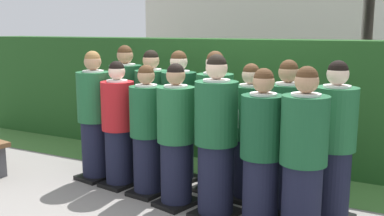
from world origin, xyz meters
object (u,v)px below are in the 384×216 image
Objects in this scene: student_rear_row_3 at (215,125)px; student_rear_row_5 at (286,140)px; student_front_row_5 at (262,155)px; student_front_row_6 at (303,161)px; student_rear_row_0 at (126,110)px; student_in_red_blazer at (118,128)px; student_front_row_4 at (216,141)px; student_front_row_3 at (176,139)px; student_rear_row_6 at (334,147)px; student_front_row_0 at (95,119)px; student_rear_row_2 at (179,120)px; student_rear_row_1 at (152,116)px; student_front_row_2 at (147,134)px; student_rear_row_4 at (250,136)px.

student_rear_row_3 reaches higher than student_rear_row_5.
student_front_row_6 reaches higher than student_front_row_5.
student_front_row_6 is 0.95× the size of student_rear_row_0.
student_rear_row_3 is (1.11, 0.42, 0.06)m from student_in_red_blazer.
student_front_row_4 reaches higher than student_rear_row_5.
student_front_row_3 is 0.96× the size of student_rear_row_6.
student_front_row_4 is 1.07× the size of student_front_row_5.
student_rear_row_2 is at bearing 22.17° from student_front_row_0.
student_rear_row_0 is (-1.30, 0.88, 0.07)m from student_front_row_3.
student_front_row_6 is 0.75m from student_rear_row_5.
student_in_red_blazer is 0.99× the size of student_front_row_5.
student_front_row_4 is at bearing -10.62° from student_front_row_0.
student_front_row_0 is 0.59m from student_rear_row_0.
student_in_red_blazer is 0.92× the size of student_front_row_4.
student_rear_row_1 reaches higher than student_front_row_6.
student_rear_row_2 is at bearing 40.39° from student_in_red_blazer.
student_front_row_3 is (0.47, -0.13, 0.02)m from student_front_row_2.
student_front_row_4 is at bearing -41.42° from student_rear_row_2.
student_front_row_0 is 2.04m from student_rear_row_4.
student_front_row_2 is 0.48m from student_front_row_3.
student_rear_row_1 reaches higher than student_in_red_blazer.
student_rear_row_3 is 0.94m from student_rear_row_5.
student_rear_row_4 is at bearing 118.96° from student_front_row_5.
student_rear_row_6 is (2.41, -0.41, -0.01)m from student_rear_row_1.
student_rear_row_3 is at bearing -9.61° from student_rear_row_0.
student_rear_row_2 reaches higher than student_rear_row_4.
student_front_row_4 reaches higher than student_front_row_5.
student_front_row_6 is (0.93, -0.15, -0.03)m from student_front_row_4.
student_front_row_6 is 1.08m from student_rear_row_4.
student_rear_row_2 is at bearing -10.45° from student_rear_row_0.
student_in_red_blazer is 1.47m from student_front_row_4.
student_rear_row_5 is (-0.35, 0.66, 0.00)m from student_front_row_6.
student_front_row_2 is at bearing -9.92° from student_front_row_0.
student_rear_row_1 is at bearing 170.16° from student_rear_row_5.
student_front_row_3 is at bearing 172.23° from student_front_row_5.
student_rear_row_4 is 0.96× the size of student_rear_row_5.
student_front_row_2 is 0.58m from student_rear_row_2.
student_front_row_0 is 2.47m from student_rear_row_5.
student_front_row_2 is 1.12m from student_rear_row_0.
student_rear_row_1 is (0.49, -0.10, -0.02)m from student_rear_row_0.
student_front_row_2 is 0.89× the size of student_rear_row_0.
student_rear_row_5 is (1.09, 0.45, 0.02)m from student_front_row_3.
student_rear_row_5 is at bearing 40.81° from student_front_row_4.
student_front_row_2 is (0.91, -0.16, -0.06)m from student_front_row_0.
student_front_row_2 is at bearing -173.46° from student_rear_row_6.
student_front_row_3 is at bearing -15.94° from student_front_row_2.
student_front_row_0 reaches higher than student_front_row_2.
student_rear_row_5 is at bearing -10.08° from student_rear_row_2.
student_rear_row_0 reaches higher than student_rear_row_1.
student_rear_row_1 is at bearing 170.51° from student_rear_row_4.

